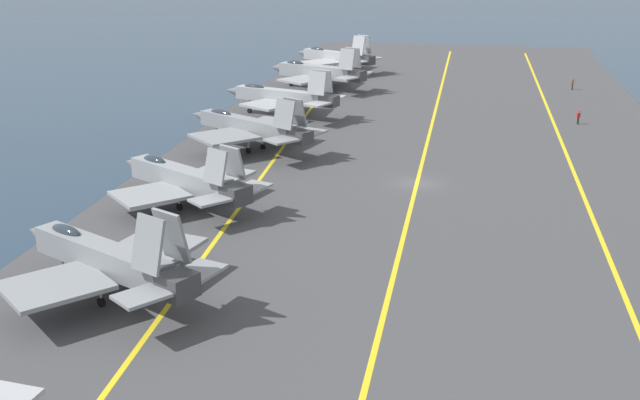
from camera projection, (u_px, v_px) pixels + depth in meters
name	position (u px, v px, depth m)	size (l,w,h in m)	color
ground_plane	(417.00, 187.00, 73.53)	(2000.00, 2000.00, 0.00)	#23384C
carrier_deck	(417.00, 185.00, 73.46)	(193.05, 52.94, 0.40)	#424244
deck_stripe_foul_line	(582.00, 192.00, 70.82)	(173.75, 0.36, 0.01)	yellow
deck_stripe_centerline	(417.00, 183.00, 73.40)	(173.75, 0.36, 0.01)	yellow
deck_stripe_edge_line	(263.00, 175.00, 75.98)	(173.75, 0.36, 0.01)	yellow
parked_jet_third	(106.00, 258.00, 49.73)	(13.78, 15.60, 6.71)	gray
parked_jet_fourth	(183.00, 179.00, 66.88)	(13.06, 15.16, 5.88)	gray
parked_jet_fifth	(250.00, 126.00, 83.67)	(13.63, 16.74, 6.24)	gray
parked_jet_sixth	(282.00, 96.00, 98.69)	(12.17, 16.01, 6.22)	#9EA3A8
parked_jet_seventh	(318.00, 72.00, 116.27)	(14.20, 15.95, 6.38)	#93999E
parked_jet_eighth	(336.00, 57.00, 131.50)	(13.20, 15.37, 6.23)	#A8AAAF
crew_brown_vest	(573.00, 83.00, 116.40)	(0.29, 0.40, 1.75)	#383328
crew_red_vest	(578.00, 117.00, 95.62)	(0.40, 0.45, 1.68)	#232328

